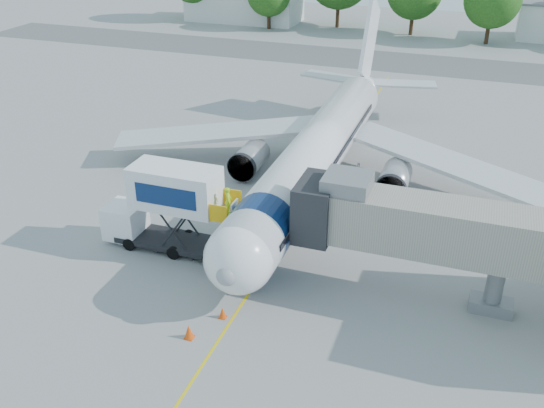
% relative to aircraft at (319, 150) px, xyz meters
% --- Properties ---
extents(ground, '(160.00, 160.00, 0.00)m').
position_rel_aircraft_xyz_m(ground, '(0.00, -4.12, -2.95)').
color(ground, '#999996').
rests_on(ground, ground).
extents(guidance_line, '(0.15, 70.00, 0.01)m').
position_rel_aircraft_xyz_m(guidance_line, '(0.00, -4.12, -2.94)').
color(guidance_line, yellow).
rests_on(guidance_line, ground).
extents(taxiway_strip, '(120.00, 10.00, 0.01)m').
position_rel_aircraft_xyz_m(taxiway_strip, '(0.00, 37.88, -2.94)').
color(taxiway_strip, '#59595B').
rests_on(taxiway_strip, ground).
extents(aircraft, '(34.17, 37.73, 11.35)m').
position_rel_aircraft_xyz_m(aircraft, '(0.00, 0.00, 0.00)').
color(aircraft, white).
rests_on(aircraft, ground).
extents(jet_bridge, '(13.90, 3.20, 6.60)m').
position_rel_aircraft_xyz_m(jet_bridge, '(7.99, -11.12, 1.39)').
color(jet_bridge, '#9F9688').
rests_on(jet_bridge, ground).
extents(catering_hiloader, '(8.50, 2.44, 5.50)m').
position_rel_aircraft_xyz_m(catering_hiloader, '(-6.27, -11.12, -0.19)').
color(catering_hiloader, black).
rests_on(catering_hiloader, ground).
extents(safety_cone_a, '(0.40, 0.40, 0.63)m').
position_rel_aircraft_xyz_m(safety_cone_a, '(-0.51, -16.31, -2.65)').
color(safety_cone_a, '#E5470C').
rests_on(safety_cone_a, ground).
extents(safety_cone_b, '(0.48, 0.48, 0.77)m').
position_rel_aircraft_xyz_m(safety_cone_b, '(-1.44, -18.31, -2.58)').
color(safety_cone_b, '#E5470C').
rests_on(safety_cone_b, ground).
extents(outbuilding_left, '(18.40, 8.40, 5.30)m').
position_rel_aircraft_xyz_m(outbuilding_left, '(-28.00, 55.88, -0.29)').
color(outbuilding_left, silver).
rests_on(outbuilding_left, ground).
extents(tree_e, '(7.70, 7.70, 9.81)m').
position_rel_aircraft_xyz_m(tree_e, '(10.06, 51.87, 3.01)').
color(tree_e, '#382314').
rests_on(tree_e, ground).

